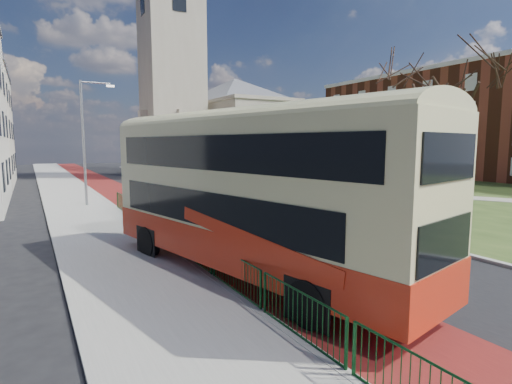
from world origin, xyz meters
TOP-DOWN VIEW (x-y plane):
  - ground at (0.00, 0.00)m, footprint 160.00×160.00m
  - road_carriageway at (1.50, 20.00)m, footprint 9.00×120.00m
  - bus_lane at (-1.20, 20.00)m, footprint 3.40×120.00m
  - pavement_west at (-5.00, 20.00)m, footprint 4.00×120.00m
  - kerb_west at (-3.00, 20.00)m, footprint 0.25×120.00m
  - kerb_east at (6.10, 22.00)m, footprint 0.25×80.00m
  - grass_green at (26.00, 22.00)m, footprint 40.00×80.00m
  - footpath at (20.00, 10.00)m, footprint 18.84×32.82m
  - pedestrian_railing at (-2.95, 4.00)m, footprint 0.07×24.00m
  - gothic_church at (12.56, 38.00)m, footprint 16.38×18.00m
  - brick_terrace at (40.00, 20.00)m, footprint 10.30×44.30m
  - streetlamp at (-4.35, 18.00)m, footprint 2.13×0.18m
  - bus at (-1.91, 0.63)m, footprint 5.28×12.23m
  - winter_tree_near at (15.52, 6.61)m, footprint 9.38×9.38m
  - winter_tree_far at (24.11, 21.03)m, footprint 7.44×7.44m
  - litter_bin at (10.99, 6.17)m, footprint 0.82×0.82m

SIDE VIEW (x-z plane):
  - ground at x=0.00m, z-range 0.00..0.00m
  - road_carriageway at x=1.50m, z-range 0.00..0.01m
  - bus_lane at x=-1.20m, z-range 0.00..0.01m
  - grass_green at x=26.00m, z-range 0.00..0.04m
  - footpath at x=20.00m, z-range 0.04..0.07m
  - pavement_west at x=-5.00m, z-range 0.00..0.12m
  - kerb_west at x=-3.00m, z-range 0.00..0.13m
  - kerb_east at x=6.10m, z-range 0.00..0.13m
  - litter_bin at x=10.99m, z-range 0.04..1.05m
  - pedestrian_railing at x=-2.95m, z-range -0.01..1.11m
  - bus at x=-1.91m, z-range 0.35..5.34m
  - streetlamp at x=-4.35m, z-range 0.59..8.59m
  - winter_tree_far at x=24.11m, z-range 1.78..10.82m
  - brick_terrace at x=40.00m, z-range 0.01..13.51m
  - winter_tree_near at x=15.52m, z-range 2.12..12.88m
  - gothic_church at x=12.56m, z-range -6.87..33.13m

